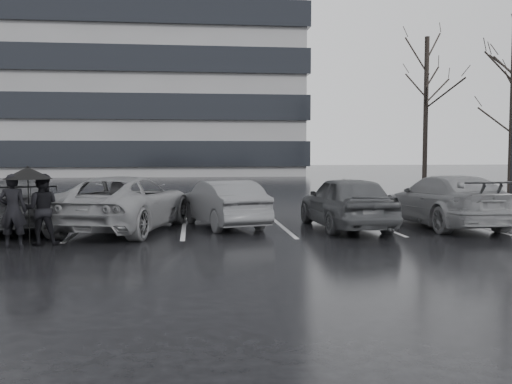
{
  "coord_description": "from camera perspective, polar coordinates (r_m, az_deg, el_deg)",
  "views": [
    {
      "loc": [
        -1.95,
        -13.67,
        2.13
      ],
      "look_at": [
        -0.31,
        1.0,
        1.1
      ],
      "focal_mm": 40.0,
      "sensor_mm": 36.0,
      "label": 1
    }
  ],
  "objects": [
    {
      "name": "ground",
      "position": [
        13.97,
        1.72,
        -4.78
      ],
      "size": [
        160.0,
        160.0,
        0.0
      ],
      "primitive_type": "plane",
      "color": "black",
      "rests_on": "ground"
    },
    {
      "name": "car_main",
      "position": [
        16.1,
        8.98,
        -0.98
      ],
      "size": [
        2.02,
        4.48,
        1.49
      ],
      "primitive_type": "imported",
      "rotation": [
        0.0,
        0.0,
        3.2
      ],
      "color": "black",
      "rests_on": "ground"
    },
    {
      "name": "car_west_a",
      "position": [
        16.44,
        -3.31,
        -1.13
      ],
      "size": [
        2.52,
        4.26,
        1.33
      ],
      "primitive_type": "imported",
      "rotation": [
        0.0,
        0.0,
        3.44
      ],
      "color": "#333335",
      "rests_on": "ground"
    },
    {
      "name": "car_west_b",
      "position": [
        16.02,
        -12.96,
        -1.08
      ],
      "size": [
        3.77,
        5.79,
        1.48
      ],
      "primitive_type": "imported",
      "rotation": [
        0.0,
        0.0,
        2.88
      ],
      "color": "#545356",
      "rests_on": "ground"
    },
    {
      "name": "car_west_c",
      "position": [
        17.16,
        -22.87,
        -1.13
      ],
      "size": [
        3.44,
        5.14,
        1.38
      ],
      "primitive_type": "imported",
      "rotation": [
        0.0,
        0.0,
        3.49
      ],
      "color": "black",
      "rests_on": "ground"
    },
    {
      "name": "car_east",
      "position": [
        17.31,
        18.4,
        -0.82
      ],
      "size": [
        2.36,
        5.2,
        1.48
      ],
      "primitive_type": "imported",
      "rotation": [
        0.0,
        0.0,
        3.2
      ],
      "color": "#545356",
      "rests_on": "ground"
    },
    {
      "name": "pedestrian_left",
      "position": [
        13.85,
        -23.15,
        -1.72
      ],
      "size": [
        0.62,
        0.41,
        1.66
      ],
      "primitive_type": "imported",
      "rotation": [
        0.0,
        0.0,
        3.17
      ],
      "color": "black",
      "rests_on": "ground"
    },
    {
      "name": "pedestrian_right",
      "position": [
        14.0,
        -20.63,
        -1.63
      ],
      "size": [
        0.84,
        0.68,
        1.64
      ],
      "primitive_type": "imported",
      "rotation": [
        0.0,
        0.0,
        3.21
      ],
      "color": "black",
      "rests_on": "ground"
    },
    {
      "name": "umbrella",
      "position": [
        13.89,
        -21.86,
        1.78
      ],
      "size": [
        1.08,
        1.08,
        1.83
      ],
      "color": "black",
      "rests_on": "ground"
    },
    {
      "name": "stall_stripes",
      "position": [
        16.35,
        -2.3,
        -3.49
      ],
      "size": [
        19.72,
        5.0,
        0.0
      ],
      "color": "#ADADB0",
      "rests_on": "ground"
    },
    {
      "name": "tree_north",
      "position": [
        33.36,
        16.61,
        7.47
      ],
      "size": [
        0.26,
        0.26,
        8.5
      ],
      "primitive_type": "cylinder",
      "color": "black",
      "rests_on": "ground"
    }
  ]
}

